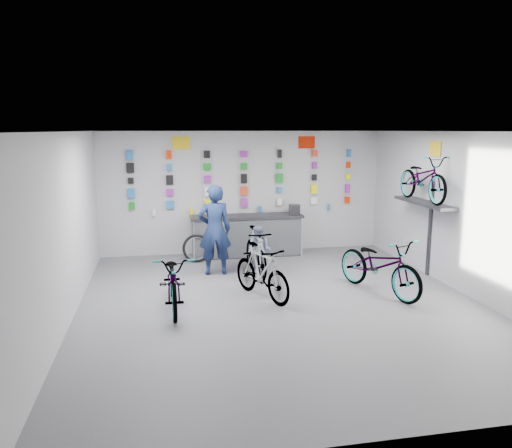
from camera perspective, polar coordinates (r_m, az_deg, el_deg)
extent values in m
plane|color=#4C4C51|center=(8.91, 2.90, -9.17)|extent=(8.00, 8.00, 0.00)
plane|color=white|center=(8.38, 3.10, 10.51)|extent=(8.00, 8.00, 0.00)
plane|color=#ADADAF|center=(12.39, -1.44, 3.63)|extent=(7.00, 0.00, 7.00)
plane|color=#ADADAF|center=(4.84, 14.49, -8.01)|extent=(7.00, 0.00, 7.00)
plane|color=#ADADAF|center=(8.41, -20.85, -0.46)|extent=(0.00, 8.00, 8.00)
plane|color=#ADADAF|center=(9.94, 22.98, 1.02)|extent=(0.00, 8.00, 8.00)
cube|color=black|center=(12.13, -1.06, -1.55)|extent=(2.60, 0.60, 0.90)
cube|color=silver|center=(11.84, -0.82, -1.71)|extent=(2.60, 0.02, 0.90)
cube|color=silver|center=(11.68, -7.11, -1.96)|extent=(0.04, 0.04, 0.96)
cube|color=silver|center=(12.13, 5.24, -1.46)|extent=(0.04, 0.04, 0.96)
cube|color=black|center=(12.03, -1.07, 0.87)|extent=(2.70, 0.66, 0.06)
cube|color=#14821C|center=(12.21, -13.98, 2.03)|extent=(0.13, 0.06, 0.18)
cube|color=blue|center=(12.19, -9.76, 2.18)|extent=(0.18, 0.06, 0.19)
cube|color=#FFFE03|center=(12.24, -5.54, 2.32)|extent=(0.14, 0.06, 0.18)
cube|color=purple|center=(12.36, -1.38, 2.44)|extent=(0.15, 0.06, 0.23)
cube|color=white|center=(12.54, 2.69, 2.55)|extent=(0.12, 0.06, 0.17)
cube|color=white|center=(12.77, 6.62, 2.65)|extent=(0.17, 0.06, 0.17)
cube|color=#F02A00|center=(13.07, 10.39, 2.73)|extent=(0.12, 0.06, 0.16)
cube|color=blue|center=(12.17, -14.05, 3.42)|extent=(0.16, 0.06, 0.23)
cube|color=purple|center=(12.15, -9.80, 3.58)|extent=(0.17, 0.06, 0.15)
cube|color=white|center=(12.20, -5.56, 3.71)|extent=(0.14, 0.06, 0.23)
cube|color=red|center=(12.32, -1.38, 3.82)|extent=(0.17, 0.06, 0.22)
cube|color=blue|center=(12.50, 2.70, 3.92)|extent=(0.10, 0.06, 0.15)
cube|color=#FFFE03|center=(12.74, 6.65, 3.98)|extent=(0.15, 0.06, 0.23)
cube|color=purple|center=(13.03, 10.43, 4.03)|extent=(0.11, 0.06, 0.21)
cube|color=black|center=(12.14, -14.11, 4.83)|extent=(0.13, 0.06, 0.14)
cube|color=black|center=(12.12, -9.85, 4.99)|extent=(0.17, 0.06, 0.23)
cube|color=purple|center=(12.17, -5.59, 5.11)|extent=(0.17, 0.06, 0.18)
cube|color=black|center=(12.29, -1.39, 5.21)|extent=(0.15, 0.06, 0.23)
cube|color=#14821C|center=(12.46, 2.71, 5.28)|extent=(0.17, 0.06, 0.22)
cube|color=black|center=(12.71, 6.68, 5.33)|extent=(0.12, 0.06, 0.15)
cube|color=#FFFE03|center=(13.00, 10.48, 5.34)|extent=(0.11, 0.06, 0.14)
cube|color=black|center=(12.11, -14.17, 6.24)|extent=(0.17, 0.06, 0.24)
cube|color=blue|center=(12.10, -9.89, 6.40)|extent=(0.09, 0.06, 0.16)
cube|color=#14821C|center=(12.14, -5.62, 6.52)|extent=(0.17, 0.06, 0.17)
cube|color=#14821C|center=(12.26, -1.40, 6.61)|extent=(0.14, 0.06, 0.16)
cube|color=#14821C|center=(12.44, 2.72, 6.66)|extent=(0.12, 0.06, 0.15)
cube|color=purple|center=(12.68, 6.71, 6.68)|extent=(0.11, 0.06, 0.16)
cube|color=#F02A00|center=(12.98, 10.52, 6.66)|extent=(0.10, 0.06, 0.15)
cube|color=blue|center=(12.09, -14.24, 7.66)|extent=(0.15, 0.06, 0.23)
cube|color=#F02A00|center=(12.08, -9.94, 7.82)|extent=(0.12, 0.06, 0.21)
cube|color=black|center=(12.13, -5.64, 7.94)|extent=(0.15, 0.06, 0.18)
cube|color=purple|center=(12.24, -1.40, 8.01)|extent=(0.18, 0.06, 0.15)
cube|color=black|center=(12.42, 2.73, 8.04)|extent=(0.09, 0.06, 0.20)
cube|color=red|center=(12.66, 6.74, 8.03)|extent=(0.14, 0.06, 0.17)
cube|color=blue|center=(12.96, 10.57, 7.98)|extent=(0.09, 0.06, 0.20)
cylinder|color=white|center=(12.20, -11.61, 1.31)|extent=(0.07, 0.07, 0.16)
cylinder|color=#FFFE03|center=(12.22, -7.38, 1.46)|extent=(0.07, 0.07, 0.16)
cylinder|color=blue|center=(12.43, 0.46, 1.71)|extent=(0.07, 0.07, 0.16)
cylinder|color=black|center=(12.64, 4.46, 1.82)|extent=(0.07, 0.07, 0.16)
cylinder|color=blue|center=(12.91, 8.32, 1.92)|extent=(0.07, 0.07, 0.16)
cube|color=#333338|center=(10.84, 18.62, 2.32)|extent=(0.38, 1.90, 0.06)
cube|color=#333338|center=(11.02, 19.27, -0.49)|extent=(0.04, 0.10, 2.00)
cube|color=yellow|center=(12.13, -8.55, 9.15)|extent=(0.42, 0.02, 0.30)
cube|color=red|center=(12.64, 5.82, 9.27)|extent=(0.42, 0.02, 0.30)
cube|color=yellow|center=(10.84, 19.81, 8.10)|extent=(0.02, 0.40, 0.30)
imported|color=gray|center=(8.66, -9.39, -6.38)|extent=(0.69, 1.92, 1.00)
imported|color=gray|center=(9.06, 0.64, -5.48)|extent=(1.09, 1.71, 1.00)
imported|color=gray|center=(9.63, 13.95, -4.55)|extent=(1.39, 2.20, 1.09)
imported|color=gray|center=(10.52, -0.01, -3.16)|extent=(0.57, 1.70, 1.01)
imported|color=gray|center=(10.76, 18.55, 4.97)|extent=(0.63, 1.80, 0.95)
imported|color=#15234A|center=(10.50, -4.75, -0.68)|extent=(0.70, 0.46, 1.92)
imported|color=slate|center=(10.42, 0.39, -3.11)|extent=(0.66, 0.62, 1.07)
torus|color=black|center=(11.65, -6.82, -2.79)|extent=(0.66, 0.20, 0.66)
torus|color=silver|center=(11.65, -6.82, -2.79)|extent=(0.54, 0.13, 0.53)
cube|color=black|center=(12.26, 4.40, 1.69)|extent=(0.34, 0.36, 0.22)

